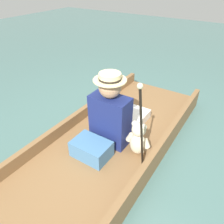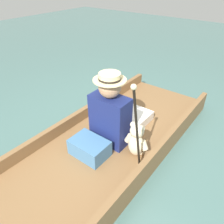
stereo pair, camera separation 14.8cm
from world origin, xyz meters
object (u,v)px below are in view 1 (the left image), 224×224
seated_person (115,114)px  walking_cane (141,125)px  teddy_bear (138,139)px  wine_glass (109,103)px

seated_person → walking_cane: walking_cane is taller
seated_person → teddy_bear: 0.37m
seated_person → walking_cane: 0.62m
seated_person → wine_glass: seated_person is taller
seated_person → walking_cane: size_ratio=0.86×
seated_person → teddy_bear: (0.33, -0.11, -0.11)m
seated_person → teddy_bear: size_ratio=2.13×
wine_glass → seated_person: bearing=-48.0°
seated_person → wine_glass: size_ratio=3.39×
teddy_bear → wine_glass: (-0.66, 0.47, -0.03)m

